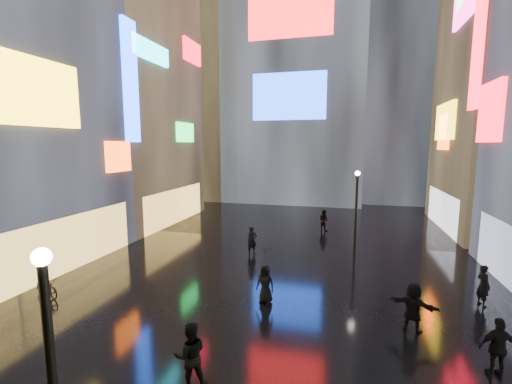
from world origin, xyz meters
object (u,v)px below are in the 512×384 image
(lamp_near, at_px, (52,378))
(bicycle, at_px, (47,287))
(lamp_far, at_px, (356,207))
(pedestrian_3, at_px, (498,348))

(lamp_near, relative_size, bicycle, 3.05)
(lamp_near, bearing_deg, bicycle, 137.56)
(lamp_far, bearing_deg, lamp_near, -106.32)
(pedestrian_3, bearing_deg, lamp_far, -78.82)
(lamp_near, relative_size, pedestrian_3, 2.86)
(lamp_near, bearing_deg, lamp_far, 73.68)
(lamp_far, distance_m, pedestrian_3, 12.13)
(pedestrian_3, relative_size, bicycle, 1.06)
(lamp_near, distance_m, lamp_far, 18.75)
(lamp_far, height_order, pedestrian_3, lamp_far)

